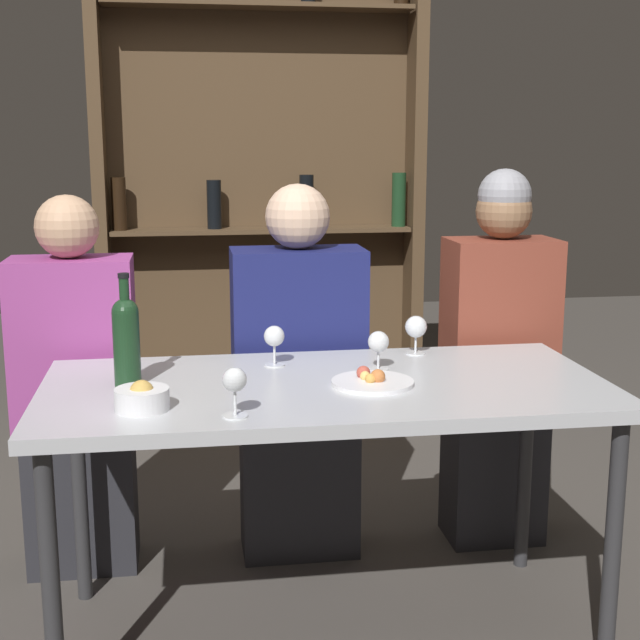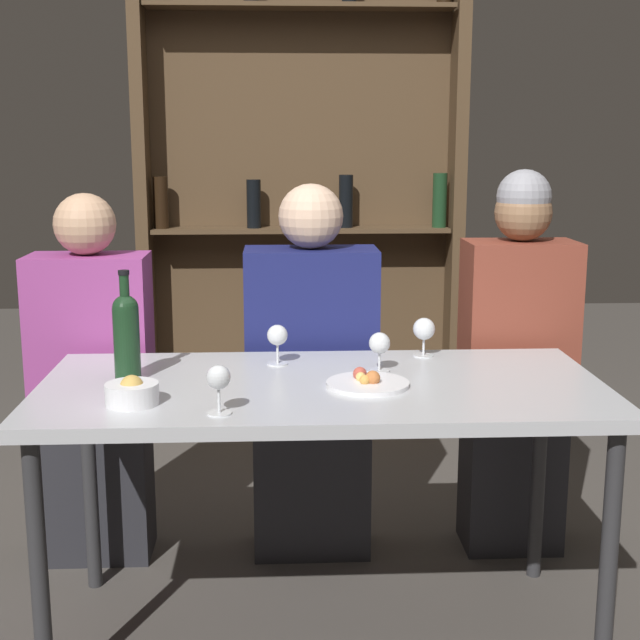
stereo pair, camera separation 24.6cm
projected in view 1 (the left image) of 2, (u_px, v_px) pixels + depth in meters
ground_plane at (326, 631)px, 2.54m from camera, size 10.00×10.00×0.00m
dining_table at (326, 405)px, 2.40m from camera, size 1.52×0.72×0.73m
wine_rack_wall at (261, 193)px, 4.23m from camera, size 1.54×0.21×2.23m
wine_bottle at (126, 337)px, 2.34m from camera, size 0.07×0.07×0.30m
wine_glass_0 at (235, 382)px, 2.08m from camera, size 0.06×0.06×0.12m
wine_glass_1 at (378, 344)px, 2.51m from camera, size 0.06×0.06×0.11m
wine_glass_2 at (274, 338)px, 2.56m from camera, size 0.06×0.06×0.12m
wine_glass_3 at (416, 328)px, 2.70m from camera, size 0.07×0.07×0.12m
food_plate_0 at (372, 381)px, 2.37m from camera, size 0.22×0.22×0.04m
snack_bowl at (142, 398)px, 2.15m from camera, size 0.13×0.13×0.07m
seated_person_left at (77, 397)px, 2.83m from camera, size 0.38×0.22×1.21m
seated_person_center at (298, 385)px, 2.93m from camera, size 0.43×0.22×1.24m
seated_person_right at (498, 366)px, 3.02m from camera, size 0.36×0.22×1.28m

